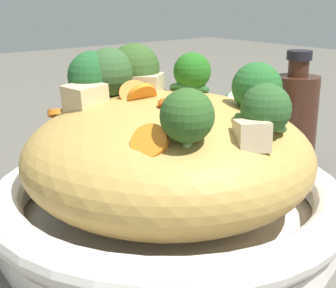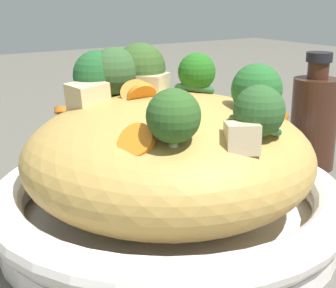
# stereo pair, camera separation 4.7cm
# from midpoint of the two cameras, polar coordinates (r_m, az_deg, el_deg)

# --- Properties ---
(ground_plane) EXTENTS (3.00, 3.00, 0.00)m
(ground_plane) POSITION_cam_midpoint_polar(r_m,az_deg,el_deg) (0.50, -2.71, -9.67)
(ground_plane) COLOR #514E46
(serving_bowl) EXTENTS (0.34, 0.34, 0.05)m
(serving_bowl) POSITION_cam_midpoint_polar(r_m,az_deg,el_deg) (0.49, -2.76, -6.80)
(serving_bowl) COLOR white
(serving_bowl) RESTS_ON ground_plane
(noodle_heap) EXTENTS (0.27, 0.27, 0.11)m
(noodle_heap) POSITION_cam_midpoint_polar(r_m,az_deg,el_deg) (0.47, -2.85, -1.35)
(noodle_heap) COLOR #B08B44
(noodle_heap) RESTS_ON serving_bowl
(broccoli_florets) EXTENTS (0.23, 0.16, 0.07)m
(broccoli_florets) POSITION_cam_midpoint_polar(r_m,az_deg,el_deg) (0.46, -3.89, 6.94)
(broccoli_florets) COLOR #A2C377
(broccoli_florets) RESTS_ON serving_bowl
(carrot_coins) EXTENTS (0.19, 0.21, 0.05)m
(carrot_coins) POSITION_cam_midpoint_polar(r_m,az_deg,el_deg) (0.45, -4.28, 3.86)
(carrot_coins) COLOR orange
(carrot_coins) RESTS_ON serving_bowl
(zucchini_slices) EXTENTS (0.21, 0.15, 0.03)m
(zucchini_slices) POSITION_cam_midpoint_polar(r_m,az_deg,el_deg) (0.48, 0.64, 4.89)
(zucchini_slices) COLOR beige
(zucchini_slices) RESTS_ON serving_bowl
(chicken_chunks) EXTENTS (0.19, 0.10, 0.04)m
(chicken_chunks) POSITION_cam_midpoint_polar(r_m,az_deg,el_deg) (0.46, -6.35, 4.93)
(chicken_chunks) COLOR #D0BA89
(chicken_chunks) RESTS_ON serving_bowl
(soy_sauce_bottle) EXTENTS (0.06, 0.06, 0.15)m
(soy_sauce_bottle) POSITION_cam_midpoint_polar(r_m,az_deg,el_deg) (0.68, 12.31, 3.02)
(soy_sauce_bottle) COLOR #381E14
(soy_sauce_bottle) RESTS_ON ground_plane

